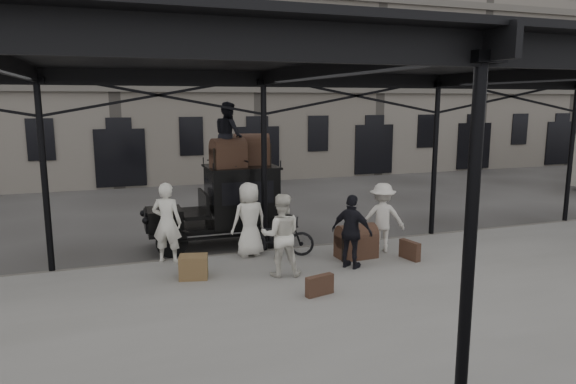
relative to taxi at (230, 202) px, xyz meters
name	(u,v)px	position (x,y,z in m)	size (l,w,h in m)	color
ground	(291,281)	(0.59, -3.32, -1.20)	(120.00, 120.00, 0.00)	#383533
platform	(327,312)	(0.59, -5.32, -1.13)	(28.00, 8.00, 0.15)	slate
canopy	(324,61)	(0.59, -5.04, 3.39)	(22.50, 9.00, 4.74)	black
building_frontage	(177,41)	(0.59, 14.68, 5.80)	(64.00, 8.00, 14.00)	slate
taxi	(230,202)	(0.00, 0.00, 0.00)	(3.65, 1.55, 2.18)	black
porter_left	(167,223)	(-1.86, -1.52, -0.10)	(0.70, 0.46, 1.91)	silver
porter_midleft	(281,235)	(0.37, -3.29, -0.15)	(0.88, 0.69, 1.81)	silver
porter_centre	(249,219)	(0.10, -1.66, -0.14)	(0.90, 0.58, 1.83)	silver
porter_official	(352,232)	(2.05, -3.33, -0.20)	(1.00, 0.41, 1.70)	black
porter_right	(382,218)	(3.35, -2.40, -0.18)	(1.13, 0.65, 1.75)	beige
bicycle	(278,237)	(0.76, -1.86, -0.59)	(0.62, 1.78, 0.94)	black
porter_roof	(229,135)	(-0.03, -0.10, 1.84)	(0.84, 0.65, 1.73)	black
steamer_trunk_roof_near	(228,155)	(-0.08, -0.25, 1.30)	(0.89, 0.54, 0.65)	#472C21
steamer_trunk_roof_far	(251,152)	(0.67, 0.20, 1.33)	(0.97, 0.59, 0.71)	#472C21
steamer_trunk_platform	(356,244)	(2.52, -2.65, -0.71)	(0.94, 0.58, 0.69)	#472C21
wicker_hamper	(194,267)	(-1.47, -2.86, -0.80)	(0.60, 0.45, 0.50)	brown
suitcase_upright	(410,250)	(3.67, -3.21, -0.83)	(0.15, 0.60, 0.45)	#472C21
suitcase_flat	(320,285)	(0.72, -4.66, -0.85)	(0.60, 0.15, 0.40)	#472C21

